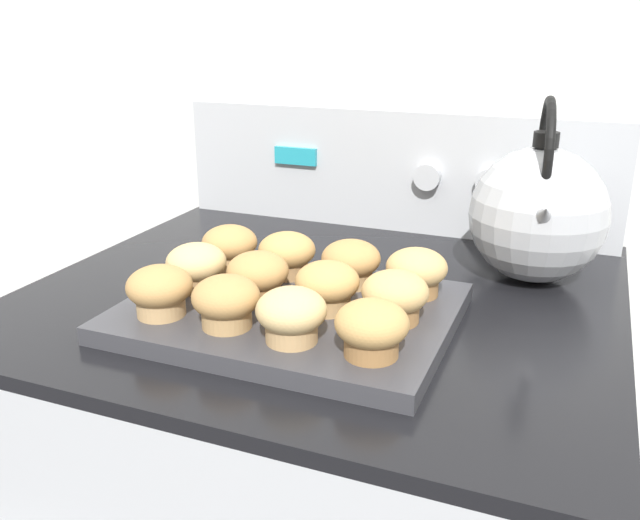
# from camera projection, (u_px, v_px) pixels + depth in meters

# --- Properties ---
(wall_back) EXTENTS (8.00, 0.05, 2.40)m
(wall_back) POSITION_uv_depth(u_px,v_px,m) (405.00, 71.00, 1.16)
(wall_back) COLOR silver
(wall_back) RESTS_ON ground_plane
(control_panel) EXTENTS (0.75, 0.07, 0.20)m
(control_panel) POSITION_uv_depth(u_px,v_px,m) (394.00, 169.00, 1.17)
(control_panel) COLOR #B7BABF
(control_panel) RESTS_ON stove_range
(muffin_pan) EXTENTS (0.39, 0.30, 0.02)m
(muffin_pan) POSITION_uv_depth(u_px,v_px,m) (292.00, 313.00, 0.82)
(muffin_pan) COLOR #38383D
(muffin_pan) RESTS_ON stove_range
(muffin_r0_c0) EXTENTS (0.08, 0.08, 0.06)m
(muffin_r0_c0) POSITION_uv_depth(u_px,v_px,m) (160.00, 290.00, 0.78)
(muffin_r0_c0) COLOR tan
(muffin_r0_c0) RESTS_ON muffin_pan
(muffin_r0_c1) EXTENTS (0.08, 0.08, 0.06)m
(muffin_r0_c1) POSITION_uv_depth(u_px,v_px,m) (226.00, 301.00, 0.75)
(muffin_r0_c1) COLOR tan
(muffin_r0_c1) RESTS_ON muffin_pan
(muffin_r0_c2) EXTENTS (0.08, 0.08, 0.06)m
(muffin_r0_c2) POSITION_uv_depth(u_px,v_px,m) (291.00, 315.00, 0.71)
(muffin_r0_c2) COLOR tan
(muffin_r0_c2) RESTS_ON muffin_pan
(muffin_r0_c3) EXTENTS (0.08, 0.08, 0.06)m
(muffin_r0_c3) POSITION_uv_depth(u_px,v_px,m) (372.00, 328.00, 0.68)
(muffin_r0_c3) COLOR olive
(muffin_r0_c3) RESTS_ON muffin_pan
(muffin_r1_c0) EXTENTS (0.08, 0.08, 0.06)m
(muffin_r1_c0) POSITION_uv_depth(u_px,v_px,m) (196.00, 266.00, 0.85)
(muffin_r1_c0) COLOR #A37A4C
(muffin_r1_c0) RESTS_ON muffin_pan
(muffin_r1_c1) EXTENTS (0.08, 0.08, 0.06)m
(muffin_r1_c1) POSITION_uv_depth(u_px,v_px,m) (258.00, 275.00, 0.82)
(muffin_r1_c1) COLOR olive
(muffin_r1_c1) RESTS_ON muffin_pan
(muffin_r1_c2) EXTENTS (0.08, 0.08, 0.06)m
(muffin_r1_c2) POSITION_uv_depth(u_px,v_px,m) (327.00, 286.00, 0.79)
(muffin_r1_c2) COLOR tan
(muffin_r1_c2) RESTS_ON muffin_pan
(muffin_r1_c3) EXTENTS (0.08, 0.08, 0.06)m
(muffin_r1_c3) POSITION_uv_depth(u_px,v_px,m) (395.00, 296.00, 0.76)
(muffin_r1_c3) COLOR olive
(muffin_r1_c3) RESTS_ON muffin_pan
(muffin_r2_c0) EXTENTS (0.08, 0.08, 0.06)m
(muffin_r2_c0) POSITION_uv_depth(u_px,v_px,m) (230.00, 246.00, 0.93)
(muffin_r2_c0) COLOR tan
(muffin_r2_c0) RESTS_ON muffin_pan
(muffin_r2_c1) EXTENTS (0.08, 0.08, 0.06)m
(muffin_r2_c1) POSITION_uv_depth(u_px,v_px,m) (287.00, 254.00, 0.90)
(muffin_r2_c1) COLOR #A37A4C
(muffin_r2_c1) RESTS_ON muffin_pan
(muffin_r2_c2) EXTENTS (0.08, 0.08, 0.06)m
(muffin_r2_c2) POSITION_uv_depth(u_px,v_px,m) (351.00, 262.00, 0.87)
(muffin_r2_c2) COLOR tan
(muffin_r2_c2) RESTS_ON muffin_pan
(muffin_r2_c3) EXTENTS (0.08, 0.08, 0.06)m
(muffin_r2_c3) POSITION_uv_depth(u_px,v_px,m) (416.00, 271.00, 0.83)
(muffin_r2_c3) COLOR olive
(muffin_r2_c3) RESTS_ON muffin_pan
(tea_kettle) EXTENTS (0.19, 0.22, 0.25)m
(tea_kettle) POSITION_uv_depth(u_px,v_px,m) (538.00, 213.00, 0.92)
(tea_kettle) COLOR #ADAFB5
(tea_kettle) RESTS_ON stove_range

